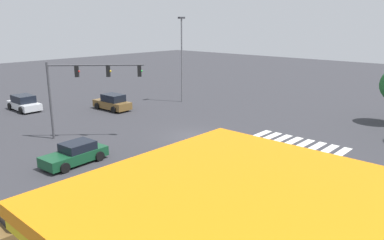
{
  "coord_description": "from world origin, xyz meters",
  "views": [
    {
      "loc": [
        -21.39,
        -19.29,
        8.92
      ],
      "look_at": [
        0.0,
        0.0,
        1.36
      ],
      "focal_mm": 35.0,
      "sensor_mm": 36.0,
      "label": 1
    }
  ],
  "objects_px": {
    "car_0": "(75,154)",
    "car_2": "(36,220)",
    "fire_hydrant": "(180,191)",
    "street_light_pole_a": "(182,53)",
    "car_3": "(112,103)",
    "pedestrian": "(207,181)",
    "car_1": "(24,103)",
    "traffic_signal_mast": "(83,82)"
  },
  "relations": [
    {
      "from": "car_0",
      "to": "car_2",
      "type": "height_order",
      "value": "car_2"
    },
    {
      "from": "car_2",
      "to": "fire_hydrant",
      "type": "distance_m",
      "value": 6.93
    },
    {
      "from": "car_2",
      "to": "street_light_pole_a",
      "type": "xyz_separation_m",
      "value": [
        24.45,
        14.57,
        4.87
      ]
    },
    {
      "from": "car_2",
      "to": "car_3",
      "type": "xyz_separation_m",
      "value": [
        16.6,
        17.14,
        0.08
      ]
    },
    {
      "from": "car_3",
      "to": "pedestrian",
      "type": "relative_size",
      "value": 2.51
    },
    {
      "from": "car_1",
      "to": "pedestrian",
      "type": "distance_m",
      "value": 27.22
    },
    {
      "from": "traffic_signal_mast",
      "to": "car_2",
      "type": "bearing_deg",
      "value": -86.4
    },
    {
      "from": "car_0",
      "to": "fire_hydrant",
      "type": "bearing_deg",
      "value": 91.88
    },
    {
      "from": "car_1",
      "to": "street_light_pole_a",
      "type": "distance_m",
      "value": 17.57
    },
    {
      "from": "car_1",
      "to": "car_3",
      "type": "xyz_separation_m",
      "value": [
        6.3,
        -6.65,
        0.02
      ]
    },
    {
      "from": "traffic_signal_mast",
      "to": "car_1",
      "type": "relative_size",
      "value": 1.36
    },
    {
      "from": "pedestrian",
      "to": "car_3",
      "type": "bearing_deg",
      "value": 20.04
    },
    {
      "from": "traffic_signal_mast",
      "to": "street_light_pole_a",
      "type": "relative_size",
      "value": 0.63
    },
    {
      "from": "car_3",
      "to": "fire_hydrant",
      "type": "relative_size",
      "value": 5.15
    },
    {
      "from": "car_1",
      "to": "street_light_pole_a",
      "type": "xyz_separation_m",
      "value": [
        14.15,
        -9.22,
        4.81
      ]
    },
    {
      "from": "car_1",
      "to": "pedestrian",
      "type": "xyz_separation_m",
      "value": [
        -2.79,
        -27.08,
        0.24
      ]
    },
    {
      "from": "street_light_pole_a",
      "to": "car_1",
      "type": "bearing_deg",
      "value": 146.91
    },
    {
      "from": "street_light_pole_a",
      "to": "fire_hydrant",
      "type": "height_order",
      "value": "street_light_pole_a"
    },
    {
      "from": "street_light_pole_a",
      "to": "car_0",
      "type": "bearing_deg",
      "value": -156.21
    },
    {
      "from": "car_3",
      "to": "car_1",
      "type": "bearing_deg",
      "value": 41.41
    },
    {
      "from": "pedestrian",
      "to": "car_1",
      "type": "bearing_deg",
      "value": 38.15
    },
    {
      "from": "car_3",
      "to": "street_light_pole_a",
      "type": "relative_size",
      "value": 0.47
    },
    {
      "from": "pedestrian",
      "to": "car_0",
      "type": "bearing_deg",
      "value": 54.74
    },
    {
      "from": "street_light_pole_a",
      "to": "fire_hydrant",
      "type": "distance_m",
      "value": 25.11
    },
    {
      "from": "pedestrian",
      "to": "car_2",
      "type": "bearing_deg",
      "value": 110.41
    },
    {
      "from": "car_2",
      "to": "car_1",
      "type": "bearing_deg",
      "value": 69.76
    },
    {
      "from": "traffic_signal_mast",
      "to": "pedestrian",
      "type": "relative_size",
      "value": 3.41
    },
    {
      "from": "car_1",
      "to": "street_light_pole_a",
      "type": "bearing_deg",
      "value": 57.84
    },
    {
      "from": "traffic_signal_mast",
      "to": "fire_hydrant",
      "type": "height_order",
      "value": "traffic_signal_mast"
    },
    {
      "from": "car_0",
      "to": "car_1",
      "type": "xyz_separation_m",
      "value": [
        4.6,
        17.49,
        0.11
      ]
    },
    {
      "from": "street_light_pole_a",
      "to": "fire_hydrant",
      "type": "xyz_separation_m",
      "value": [
        -17.9,
        -16.84,
        -5.13
      ]
    },
    {
      "from": "car_2",
      "to": "pedestrian",
      "type": "relative_size",
      "value": 2.6
    },
    {
      "from": "car_0",
      "to": "street_light_pole_a",
      "type": "bearing_deg",
      "value": -160.02
    },
    {
      "from": "car_3",
      "to": "traffic_signal_mast",
      "type": "bearing_deg",
      "value": 130.08
    },
    {
      "from": "traffic_signal_mast",
      "to": "car_1",
      "type": "distance_m",
      "value": 13.83
    },
    {
      "from": "traffic_signal_mast",
      "to": "street_light_pole_a",
      "type": "height_order",
      "value": "street_light_pole_a"
    },
    {
      "from": "car_1",
      "to": "fire_hydrant",
      "type": "height_order",
      "value": "car_1"
    },
    {
      "from": "car_3",
      "to": "fire_hydrant",
      "type": "height_order",
      "value": "car_3"
    },
    {
      "from": "car_1",
      "to": "fire_hydrant",
      "type": "xyz_separation_m",
      "value": [
        -3.75,
        -26.07,
        -0.33
      ]
    },
    {
      "from": "fire_hydrant",
      "to": "pedestrian",
      "type": "bearing_deg",
      "value": -46.52
    },
    {
      "from": "car_3",
      "to": "fire_hydrant",
      "type": "bearing_deg",
      "value": 150.58
    },
    {
      "from": "fire_hydrant",
      "to": "car_2",
      "type": "bearing_deg",
      "value": 160.87
    }
  ]
}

